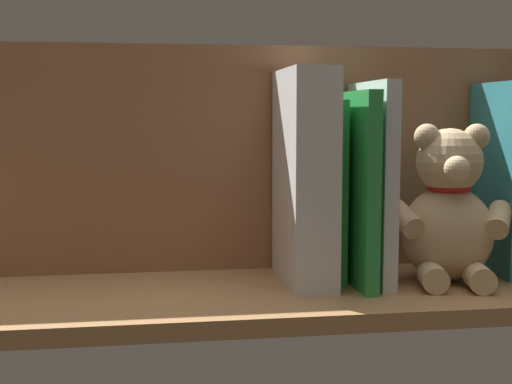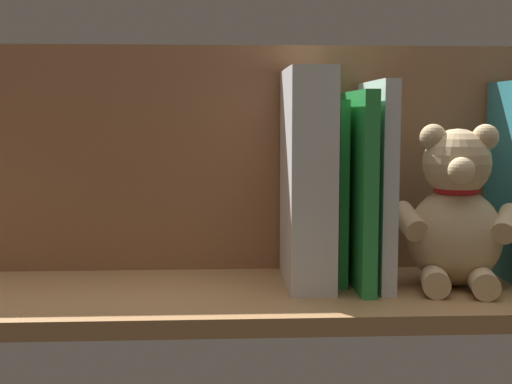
# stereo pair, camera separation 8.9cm
# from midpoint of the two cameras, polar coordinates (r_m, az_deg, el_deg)

# --- Properties ---
(ground_plane) EXTENTS (1.03, 0.28, 0.02)m
(ground_plane) POSITION_cam_midpoint_polar(r_m,az_deg,el_deg) (0.92, -2.82, -8.42)
(ground_plane) COLOR #A87A4C
(shelf_back_panel) EXTENTS (1.03, 0.02, 0.32)m
(shelf_back_panel) POSITION_cam_midpoint_polar(r_m,az_deg,el_deg) (1.01, -3.56, 2.72)
(shelf_back_panel) COLOR #9A6643
(shelf_back_panel) RESTS_ON ground_plane
(book_2) EXTENTS (0.03, 0.13, 0.27)m
(book_2) POSITION_cam_midpoint_polar(r_m,az_deg,el_deg) (1.03, 16.80, 1.07)
(book_2) COLOR teal
(book_2) RESTS_ON ground_plane
(teddy_bear) EXTENTS (0.17, 0.15, 0.21)m
(teddy_bear) POSITION_cam_midpoint_polar(r_m,az_deg,el_deg) (0.95, 12.84, -1.68)
(teddy_bear) COLOR #D1B284
(teddy_bear) RESTS_ON ground_plane
(book_3) EXTENTS (0.02, 0.17, 0.27)m
(book_3) POSITION_cam_midpoint_polar(r_m,az_deg,el_deg) (0.94, 6.66, 0.81)
(book_3) COLOR silver
(book_3) RESTS_ON ground_plane
(book_4) EXTENTS (0.02, 0.18, 0.25)m
(book_4) POSITION_cam_midpoint_polar(r_m,az_deg,el_deg) (0.93, 5.18, 0.36)
(book_4) COLOR green
(book_4) RESTS_ON ground_plane
(book_5) EXTENTS (0.01, 0.13, 0.24)m
(book_5) POSITION_cam_midpoint_polar(r_m,az_deg,el_deg) (0.95, 3.48, 0.16)
(book_5) COLOR green
(book_5) RESTS_ON ground_plane
(dictionary_thick_white) EXTENTS (0.06, 0.16, 0.28)m
(dictionary_thick_white) POSITION_cam_midpoint_polar(r_m,az_deg,el_deg) (0.92, 1.19, 1.24)
(dictionary_thick_white) COLOR silver
(dictionary_thick_white) RESTS_ON ground_plane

